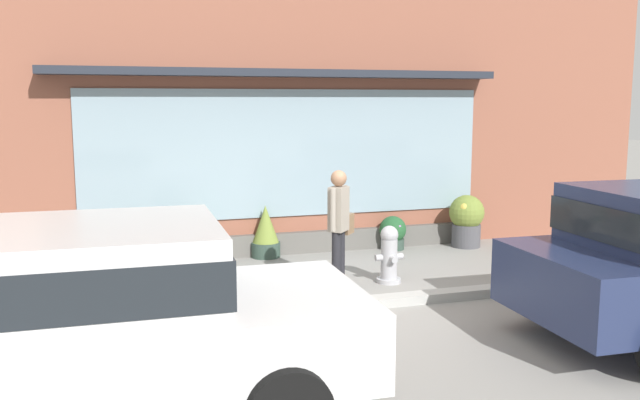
{
  "coord_description": "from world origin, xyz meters",
  "views": [
    {
      "loc": [
        -2.69,
        -7.73,
        2.55
      ],
      "look_at": [
        0.11,
        1.2,
        1.16
      ],
      "focal_mm": 37.75,
      "sensor_mm": 36.0,
      "label": 1
    }
  ],
  "objects_px": {
    "fire_hydrant": "(389,255)",
    "potted_plant_window_right": "(266,232)",
    "potted_plant_corner_tall": "(196,238)",
    "potted_plant_window_center": "(393,232)",
    "pedestrian_with_handbag": "(339,221)",
    "parked_car_white": "(80,313)",
    "potted_plant_low_front": "(140,246)",
    "potted_plant_near_hydrant": "(467,219)"
  },
  "relations": [
    {
      "from": "pedestrian_with_handbag",
      "to": "parked_car_white",
      "type": "bearing_deg",
      "value": 175.75
    },
    {
      "from": "fire_hydrant",
      "to": "potted_plant_corner_tall",
      "type": "relative_size",
      "value": 1.14
    },
    {
      "from": "potted_plant_near_hydrant",
      "to": "potted_plant_low_front",
      "type": "distance_m",
      "value": 5.55
    },
    {
      "from": "pedestrian_with_handbag",
      "to": "parked_car_white",
      "type": "height_order",
      "value": "pedestrian_with_handbag"
    },
    {
      "from": "potted_plant_window_center",
      "to": "pedestrian_with_handbag",
      "type": "bearing_deg",
      "value": -129.62
    },
    {
      "from": "potted_plant_window_center",
      "to": "potted_plant_corner_tall",
      "type": "relative_size",
      "value": 0.81
    },
    {
      "from": "fire_hydrant",
      "to": "potted_plant_corner_tall",
      "type": "xyz_separation_m",
      "value": [
        -2.44,
        2.05,
        -0.01
      ]
    },
    {
      "from": "parked_car_white",
      "to": "pedestrian_with_handbag",
      "type": "bearing_deg",
      "value": 45.09
    },
    {
      "from": "fire_hydrant",
      "to": "parked_car_white",
      "type": "xyz_separation_m",
      "value": [
        -3.97,
        -3.14,
        0.51
      ]
    },
    {
      "from": "potted_plant_near_hydrant",
      "to": "potted_plant_window_right",
      "type": "bearing_deg",
      "value": 175.5
    },
    {
      "from": "potted_plant_low_front",
      "to": "potted_plant_window_center",
      "type": "relative_size",
      "value": 1.23
    },
    {
      "from": "pedestrian_with_handbag",
      "to": "potted_plant_corner_tall",
      "type": "relative_size",
      "value": 2.27
    },
    {
      "from": "potted_plant_window_center",
      "to": "potted_plant_corner_tall",
      "type": "distance_m",
      "value": 3.36
    },
    {
      "from": "fire_hydrant",
      "to": "pedestrian_with_handbag",
      "type": "distance_m",
      "value": 0.94
    },
    {
      "from": "pedestrian_with_handbag",
      "to": "potted_plant_window_right",
      "type": "relative_size",
      "value": 1.89
    },
    {
      "from": "fire_hydrant",
      "to": "potted_plant_window_right",
      "type": "height_order",
      "value": "potted_plant_window_right"
    },
    {
      "from": "fire_hydrant",
      "to": "potted_plant_window_center",
      "type": "distance_m",
      "value": 2.18
    },
    {
      "from": "potted_plant_window_center",
      "to": "fire_hydrant",
      "type": "bearing_deg",
      "value": -114.92
    },
    {
      "from": "parked_car_white",
      "to": "potted_plant_corner_tall",
      "type": "distance_m",
      "value": 5.43
    },
    {
      "from": "potted_plant_window_center",
      "to": "potted_plant_window_right",
      "type": "bearing_deg",
      "value": 177.97
    },
    {
      "from": "potted_plant_low_front",
      "to": "potted_plant_window_center",
      "type": "bearing_deg",
      "value": 4.34
    },
    {
      "from": "potted_plant_window_right",
      "to": "parked_car_white",
      "type": "bearing_deg",
      "value": -117.09
    },
    {
      "from": "potted_plant_corner_tall",
      "to": "potted_plant_window_right",
      "type": "height_order",
      "value": "potted_plant_window_right"
    },
    {
      "from": "potted_plant_low_front",
      "to": "potted_plant_corner_tall",
      "type": "bearing_deg",
      "value": 24.56
    },
    {
      "from": "potted_plant_corner_tall",
      "to": "potted_plant_low_front",
      "type": "bearing_deg",
      "value": -155.44
    },
    {
      "from": "fire_hydrant",
      "to": "parked_car_white",
      "type": "bearing_deg",
      "value": -141.63
    },
    {
      "from": "fire_hydrant",
      "to": "potted_plant_near_hydrant",
      "type": "relative_size",
      "value": 0.89
    },
    {
      "from": "potted_plant_window_right",
      "to": "potted_plant_corner_tall",
      "type": "bearing_deg",
      "value": -179.94
    },
    {
      "from": "pedestrian_with_handbag",
      "to": "potted_plant_window_right",
      "type": "distance_m",
      "value": 2.24
    },
    {
      "from": "potted_plant_window_right",
      "to": "potted_plant_window_center",
      "type": "bearing_deg",
      "value": -2.03
    },
    {
      "from": "fire_hydrant",
      "to": "parked_car_white",
      "type": "height_order",
      "value": "parked_car_white"
    },
    {
      "from": "parked_car_white",
      "to": "potted_plant_near_hydrant",
      "type": "xyz_separation_m",
      "value": [
        6.19,
        4.91,
        -0.42
      ]
    },
    {
      "from": "pedestrian_with_handbag",
      "to": "potted_plant_corner_tall",
      "type": "xyz_separation_m",
      "value": [
        -1.68,
        2.11,
        -0.55
      ]
    },
    {
      "from": "potted_plant_window_center",
      "to": "potted_plant_near_hydrant",
      "type": "bearing_deg",
      "value": -8.65
    },
    {
      "from": "parked_car_white",
      "to": "potted_plant_corner_tall",
      "type": "xyz_separation_m",
      "value": [
        1.52,
        5.19,
        -0.51
      ]
    },
    {
      "from": "potted_plant_near_hydrant",
      "to": "potted_plant_corner_tall",
      "type": "bearing_deg",
      "value": 176.6
    },
    {
      "from": "parked_car_white",
      "to": "potted_plant_window_right",
      "type": "height_order",
      "value": "parked_car_white"
    },
    {
      "from": "potted_plant_near_hydrant",
      "to": "potted_plant_window_center",
      "type": "relative_size",
      "value": 1.58
    },
    {
      "from": "potted_plant_window_center",
      "to": "potted_plant_corner_tall",
      "type": "xyz_separation_m",
      "value": [
        -3.36,
        0.08,
        0.1
      ]
    },
    {
      "from": "fire_hydrant",
      "to": "potted_plant_corner_tall",
      "type": "bearing_deg",
      "value": 140.03
    },
    {
      "from": "fire_hydrant",
      "to": "potted_plant_low_front",
      "type": "bearing_deg",
      "value": 153.55
    },
    {
      "from": "potted_plant_corner_tall",
      "to": "parked_car_white",
      "type": "bearing_deg",
      "value": -106.35
    }
  ]
}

